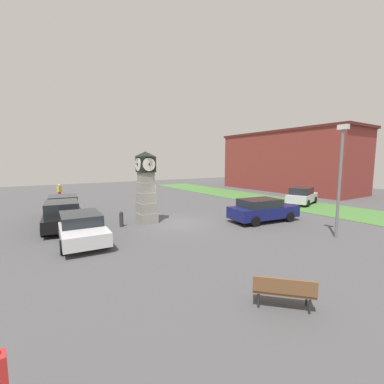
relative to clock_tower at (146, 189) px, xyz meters
The scene contains 14 objects.
ground_plane 2.98m from the clock_tower, 52.54° to the left, with size 68.23×68.23×0.00m, color #4C4C4F.
clock_tower is the anchor object (origin of this frame).
bollard_near_tower 2.40m from the clock_tower, 85.74° to the right, with size 0.23×0.23×0.94m.
bollard_mid_row 3.76m from the clock_tower, 88.22° to the right, with size 0.25×0.25×0.88m.
car_navy_sedan 6.61m from the clock_tower, 138.87° to the right, with size 4.42×2.43×1.47m.
car_near_tower 5.12m from the clock_tower, 107.50° to the right, with size 4.72×2.43×1.54m.
car_by_building 4.86m from the clock_tower, 65.46° to the right, with size 4.61×2.25×1.38m.
car_far_lot 14.65m from the clock_tower, 85.20° to the left, with size 2.88×4.31×1.57m.
car_end_of_row 7.64m from the clock_tower, 59.74° to the left, with size 2.42×4.75×1.49m.
bench 11.15m from the clock_tower, ahead, with size 1.52×1.49×0.90m.
pedestrian_crossing_lot 14.82m from the clock_tower, 166.16° to the right, with size 0.45×0.46×1.58m.
street_lamp_near_road 10.89m from the clock_tower, 39.68° to the left, with size 0.50×0.24×5.71m.
warehouse_blue_far 24.09m from the clock_tower, 106.47° to the left, with size 18.40×6.81×7.72m.
grass_verge_far 14.49m from the clock_tower, 99.53° to the left, with size 40.94×5.41×0.04m, color #477A38.
Camera 1 is at (13.85, -7.96, 3.93)m, focal length 24.00 mm.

